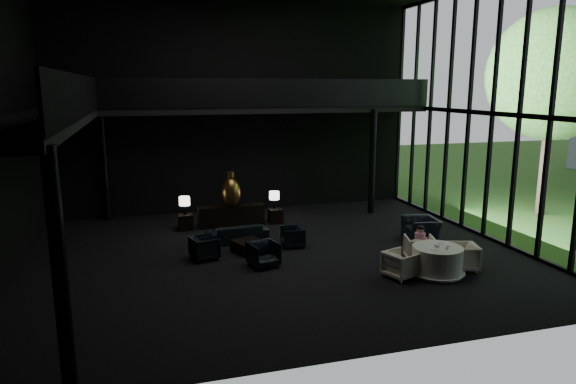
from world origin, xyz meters
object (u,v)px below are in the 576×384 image
object	(u,v)px
window_armchair	(421,225)
dining_chair_north	(420,247)
table_lamp_left	(185,202)
lounge_armchair_west	(205,247)
table_lamp_right	(274,196)
lounge_armchair_east	(293,237)
sofa	(237,231)
dining_table	(437,262)
console	(231,216)
child	(420,236)
side_table_left	(185,222)
dining_chair_east	(462,255)
coffee_table	(248,246)
dining_chair_west	(401,263)
lounge_armchair_south	(263,253)
bronze_urn	(231,192)
side_table_right	(275,216)

from	to	relation	value
window_armchair	dining_chair_north	xyz separation A→B (m)	(-1.11, -1.80, -0.09)
table_lamp_left	lounge_armchair_west	size ratio (longest dim) A/B	0.88
table_lamp_right	lounge_armchair_east	distance (m)	3.09
sofa	dining_table	distance (m)	6.22
console	window_armchair	distance (m)	6.50
dining_chair_north	child	distance (m)	0.38
side_table_left	dining_chair_east	size ratio (longest dim) A/B	0.67
table_lamp_left	coffee_table	xyz separation A→B (m)	(1.57, -3.02, -0.80)
table_lamp_left	dining_chair_west	distance (m)	7.88
dining_chair_east	dining_chair_west	xyz separation A→B (m)	(-1.84, -0.05, -0.03)
child	lounge_armchair_east	bearing A→B (deg)	-38.92
child	dining_chair_west	bearing A→B (deg)	39.75
sofa	dining_chair_west	bearing A→B (deg)	124.76
console	table_lamp_left	distance (m)	1.71
side_table_left	lounge_armchair_south	bearing A→B (deg)	-68.30
sofa	console	bearing A→B (deg)	-98.96
sofa	dining_table	size ratio (longest dim) A/B	1.21
dining_table	dining_chair_north	distance (m)	1.06
bronze_urn	sofa	world-z (taller)	bronze_urn
lounge_armchair_east	dining_table	world-z (taller)	dining_table
window_armchair	child	bearing A→B (deg)	-24.39
side_table_right	lounge_armchair_west	bearing A→B (deg)	-131.94
lounge_armchair_west	table_lamp_left	bearing A→B (deg)	-9.93
table_lamp_right	window_armchair	world-z (taller)	table_lamp_right
side_table_right	dining_chair_west	distance (m)	6.35
table_lamp_left	child	size ratio (longest dim) A/B	0.98
lounge_armchair_west	dining_chair_north	size ratio (longest dim) A/B	0.86
table_lamp_right	dining_chair_west	distance (m)	6.53
window_armchair	bronze_urn	bearing A→B (deg)	-113.39
dining_chair_west	dining_chair_east	bearing A→B (deg)	-107.87
coffee_table	table_lamp_left	bearing A→B (deg)	117.48
side_table_left	dining_chair_west	distance (m)	7.84
window_armchair	coffee_table	bearing A→B (deg)	-86.06
table_lamp_left	lounge_armchair_south	bearing A→B (deg)	-68.38
side_table_right	lounge_armchair_south	distance (m)	4.58
child	table_lamp_left	bearing A→B (deg)	-41.47
side_table_right	dining_chair_west	xyz separation A→B (m)	(1.72, -6.11, 0.12)
coffee_table	dining_chair_north	bearing A→B (deg)	-25.55
side_table_right	dining_chair_east	size ratio (longest dim) A/B	0.64
lounge_armchair_west	window_armchair	distance (m)	6.88
lounge_armchair_east	dining_chair_north	distance (m)	3.81
window_armchair	dining_chair_north	bearing A→B (deg)	-24.23
dining_chair_east	side_table_left	bearing A→B (deg)	-115.30
table_lamp_left	child	bearing A→B (deg)	-41.47
console	dining_chair_north	world-z (taller)	dining_chair_north
dining_chair_north	dining_table	bearing A→B (deg)	101.12
side_table_right	lounge_armchair_south	size ratio (longest dim) A/B	0.70
table_lamp_right	lounge_armchair_west	xyz separation A→B (m)	(-2.94, -3.44, -0.60)
lounge_armchair_south	window_armchair	size ratio (longest dim) A/B	0.64
table_lamp_left	coffee_table	distance (m)	3.50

